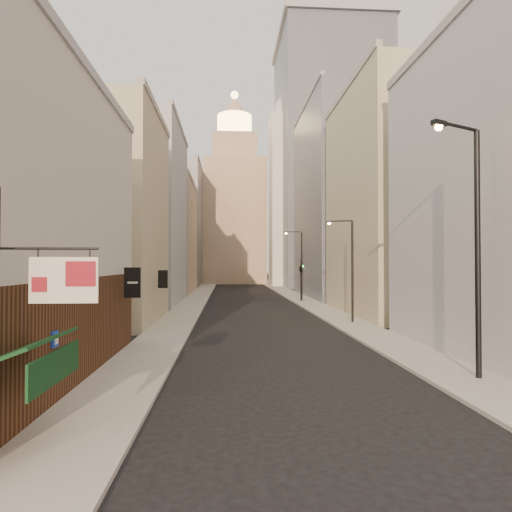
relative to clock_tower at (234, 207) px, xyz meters
The scene contains 16 objects.
sidewalk_left 41.32m from the clock_tower, 98.46° to the right, with size 3.00×140.00×0.15m, color gray.
sidewalk_right 41.64m from the clock_tower, 78.54° to the right, with size 3.00×140.00×0.15m, color gray.
near_building_left 84.40m from the clock_tower, 96.86° to the right, with size 8.30×23.04×12.30m.
left_bldg_beige 67.60m from the clock_tower, 99.46° to the right, with size 8.00×12.00×16.00m, color tan.
left_bldg_grey 51.76m from the clock_tower, 102.41° to the right, with size 8.00×16.00×20.00m, color #9A9A9F.
left_bldg_tan 35.05m from the clock_tower, 108.97° to the right, with size 8.00×18.00×17.00m, color tan.
left_bldg_wingrid 17.23m from the clock_tower, 132.51° to the right, with size 8.00×20.00×24.00m, color gray.
right_bldg_beige 63.81m from the clock_tower, 78.16° to the right, with size 8.00×16.00×20.00m, color tan.
right_bldg_wingrid 44.21m from the clock_tower, 72.80° to the right, with size 8.00×20.00×26.00m, color gray.
highrise 24.93m from the clock_tower, 36.38° to the right, with size 21.00×23.00×51.20m.
clock_tower is the anchor object (origin of this frame).
white_tower 17.83m from the clock_tower, 51.84° to the right, with size 8.00×8.00×41.50m.
streetlamp_near 84.89m from the clock_tower, 84.67° to the right, with size 2.40×1.22×9.78m.
streetlamp_mid 69.44m from the clock_tower, 83.61° to the right, with size 1.99×0.74×7.82m.
streetlamp_far 51.00m from the clock_tower, 81.82° to the right, with size 2.19×0.48×8.39m.
traffic_light_right 51.79m from the clock_tower, 81.87° to the right, with size 0.83×0.83×5.00m.
Camera 1 is at (-2.62, -7.44, 4.55)m, focal length 30.00 mm.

